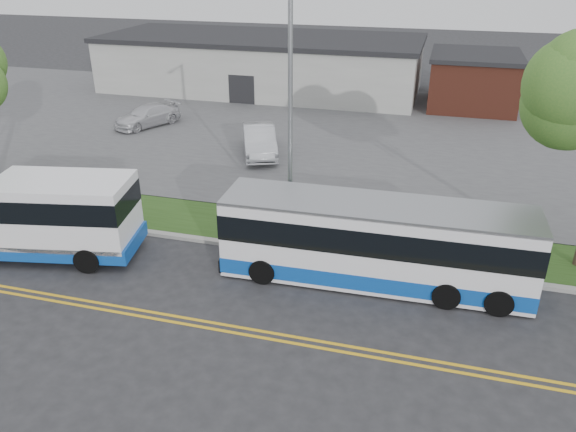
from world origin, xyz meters
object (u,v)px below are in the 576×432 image
(streetlight_near, at_px, (290,109))
(transit_bus, at_px, (375,243))
(parked_car_b, at_px, (147,116))
(parked_car_a, at_px, (259,140))
(pedestrian, at_px, (102,193))
(shuttle_bus, at_px, (46,215))

(streetlight_near, bearing_deg, transit_bus, -35.11)
(streetlight_near, bearing_deg, parked_car_b, 136.87)
(parked_car_a, height_order, parked_car_b, parked_car_a)
(streetlight_near, xyz_separation_m, pedestrian, (-8.32, -0.49, -4.15))
(parked_car_b, bearing_deg, pedestrian, -42.86)
(streetlight_near, bearing_deg, parked_car_a, 115.41)
(streetlight_near, bearing_deg, pedestrian, -176.64)
(shuttle_bus, xyz_separation_m, transit_bus, (12.18, 1.40, -0.15))
(shuttle_bus, relative_size, parked_car_b, 1.84)
(transit_bus, relative_size, pedestrian, 5.49)
(shuttle_bus, relative_size, transit_bus, 0.78)
(shuttle_bus, distance_m, parked_car_a, 13.53)
(transit_bus, bearing_deg, pedestrian, 168.38)
(streetlight_near, xyz_separation_m, parked_car_b, (-13.00, 12.18, -4.47))
(streetlight_near, height_order, pedestrian, streetlight_near)
(streetlight_near, relative_size, transit_bus, 0.88)
(shuttle_bus, height_order, transit_bus, shuttle_bus)
(transit_bus, height_order, parked_car_a, transit_bus)
(shuttle_bus, height_order, pedestrian, shuttle_bus)
(transit_bus, relative_size, parked_car_a, 2.17)
(shuttle_bus, distance_m, pedestrian, 3.63)
(pedestrian, distance_m, parked_car_a, 10.14)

